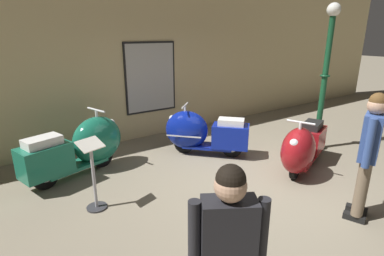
% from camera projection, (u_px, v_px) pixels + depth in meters
% --- Properties ---
extents(ground_plane, '(60.00, 60.00, 0.00)m').
position_uv_depth(ground_plane, '(251.00, 188.00, 4.78)').
color(ground_plane, gray).
extents(showroom_back_wall, '(18.00, 0.24, 3.91)m').
position_uv_depth(showroom_back_wall, '(151.00, 51.00, 6.76)').
color(showroom_back_wall, '#CCB784').
rests_on(showroom_back_wall, ground).
extents(scooter_0, '(1.85, 1.00, 1.09)m').
position_uv_depth(scooter_0, '(83.00, 146.00, 5.14)').
color(scooter_0, black).
rests_on(scooter_0, ground).
extents(scooter_1, '(1.47, 1.52, 1.01)m').
position_uv_depth(scooter_1, '(200.00, 132.00, 5.96)').
color(scooter_1, black).
rests_on(scooter_1, ground).
extents(scooter_2, '(1.69, 1.02, 1.00)m').
position_uv_depth(scooter_2, '(302.00, 148.00, 5.20)').
color(scooter_2, black).
rests_on(scooter_2, ground).
extents(lamppost, '(0.28, 0.28, 2.87)m').
position_uv_depth(lamppost, '(324.00, 80.00, 5.97)').
color(lamppost, '#144728').
rests_on(lamppost, ground).
extents(visitor_0, '(0.53, 0.36, 1.67)m').
position_uv_depth(visitor_0, '(369.00, 149.00, 3.74)').
color(visitor_0, black).
rests_on(visitor_0, ground).
extents(visitor_1, '(0.47, 0.38, 1.58)m').
position_uv_depth(visitor_1, '(227.00, 255.00, 2.04)').
color(visitor_1, black).
rests_on(visitor_1, ground).
extents(info_stanchion, '(0.37, 0.31, 1.01)m').
position_uv_depth(info_stanchion, '(94.00, 181.00, 4.10)').
color(info_stanchion, '#333338').
rests_on(info_stanchion, ground).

